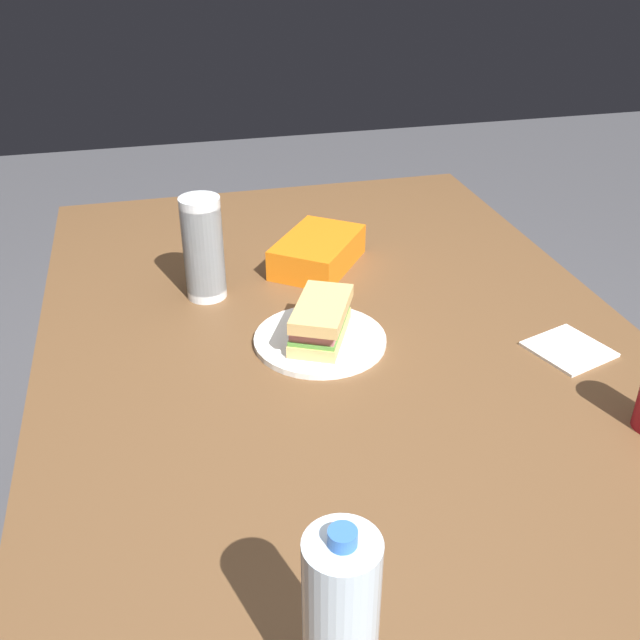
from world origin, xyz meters
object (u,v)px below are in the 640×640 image
at_px(chip_bag, 318,252).
at_px(dining_table, 349,384).
at_px(plastic_cup_stack, 203,248).
at_px(sandwich, 321,320).
at_px(water_bottle_tall, 341,625).
at_px(paper_plate, 320,340).

bearing_deg(chip_bag, dining_table, -147.66).
height_order(chip_bag, plastic_cup_stack, plastic_cup_stack).
bearing_deg(sandwich, water_bottle_tall, -12.26).
height_order(dining_table, water_bottle_tall, water_bottle_tall).
xyz_separation_m(chip_bag, plastic_cup_stack, (0.08, -0.26, 0.08)).
bearing_deg(paper_plate, plastic_cup_stack, -141.93).
bearing_deg(water_bottle_tall, dining_table, 163.23).
bearing_deg(chip_bag, paper_plate, -156.20).
bearing_deg(water_bottle_tall, paper_plate, 167.81).
bearing_deg(water_bottle_tall, chip_bag, 167.59).
bearing_deg(dining_table, plastic_cup_stack, -140.36).
distance_m(paper_plate, plastic_cup_stack, 0.32).
height_order(paper_plate, water_bottle_tall, water_bottle_tall).
bearing_deg(chip_bag, plastic_cup_stack, 144.43).
relative_size(dining_table, chip_bag, 7.79).
relative_size(paper_plate, sandwich, 1.23).
distance_m(sandwich, plastic_cup_stack, 0.31).
relative_size(paper_plate, chip_bag, 1.10).
bearing_deg(sandwich, dining_table, 50.15).
bearing_deg(plastic_cup_stack, water_bottle_tall, 2.38).
bearing_deg(water_bottle_tall, plastic_cup_stack, -177.62).
xyz_separation_m(paper_plate, sandwich, (0.00, 0.00, 0.05)).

